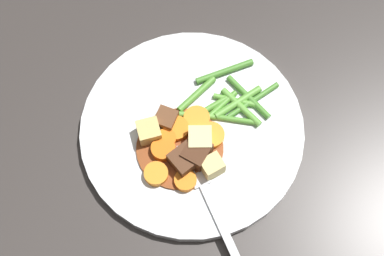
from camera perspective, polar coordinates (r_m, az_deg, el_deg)
The scene contains 28 objects.
ground_plane at distance 0.74m, azimuth -0.00°, elevation -0.44°, with size 3.00×3.00×0.00m, color #383330.
dinner_plate at distance 0.73m, azimuth -0.00°, elevation -0.22°, with size 0.28×0.28×0.01m, color white.
stew_sauce at distance 0.72m, azimuth -1.36°, elevation -1.93°, with size 0.11×0.11×0.00m, color brown.
carrot_slice_0 at distance 0.72m, azimuth -1.57°, elevation -0.09°, with size 0.03×0.03×0.01m, color orange.
carrot_slice_1 at distance 0.71m, azimuth -2.87°, elevation -2.12°, with size 0.03×0.03×0.01m, color orange.
carrot_slice_2 at distance 0.72m, azimuth -2.56°, elevation -1.09°, with size 0.02×0.02×0.01m, color orange.
carrot_slice_3 at distance 0.70m, azimuth -3.57°, elevation -4.56°, with size 0.03×0.03×0.01m, color orange.
carrot_slice_4 at distance 0.73m, azimuth 0.51°, elevation 0.90°, with size 0.03×0.03×0.01m, color orange.
carrot_slice_5 at distance 0.72m, azimuth 1.92°, elevation -0.68°, with size 0.03×0.03×0.01m, color orange.
carrot_slice_6 at distance 0.70m, azimuth -0.66°, elevation -5.22°, with size 0.03×0.03×0.01m, color orange.
potato_chunk_0 at distance 0.71m, azimuth 0.79°, elevation -1.23°, with size 0.03×0.03×0.03m, color #EAD68C.
potato_chunk_1 at distance 0.72m, azimuth -4.30°, elevation -0.36°, with size 0.03×0.03×0.02m, color #DBBC6B.
potato_chunk_2 at distance 0.70m, azimuth 2.00°, elevation -3.80°, with size 0.03×0.02×0.02m, color #E5CC7A.
meat_chunk_0 at distance 0.72m, azimuth -2.58°, elevation 0.90°, with size 0.03×0.03×0.02m, color brown.
meat_chunk_1 at distance 0.70m, azimuth -0.64°, elevation -3.10°, with size 0.03×0.04×0.02m, color #56331E.
meat_chunk_2 at distance 0.70m, azimuth 0.46°, elevation -2.52°, with size 0.03×0.03×0.03m, color #4C2B19.
green_bean_0 at distance 0.74m, azimuth 6.06°, elevation 2.72°, with size 0.01×0.01×0.08m, color #4C8E33.
green_bean_1 at distance 0.75m, azimuth 5.61°, elevation 3.07°, with size 0.01×0.01×0.08m, color #4C8E33.
green_bean_2 at distance 0.74m, azimuth 2.94°, elevation 2.26°, with size 0.01×0.01×0.05m, color #599E38.
green_bean_3 at distance 0.74m, azimuth 4.30°, elevation 2.73°, with size 0.01×0.01×0.06m, color #66AD42.
green_bean_4 at distance 0.74m, azimuth 0.47°, elevation 3.37°, with size 0.01×0.01×0.06m, color #599E38.
green_bean_5 at distance 0.76m, azimuth 3.10°, elevation 5.68°, with size 0.01×0.01×0.08m, color #4C8E33.
green_bean_6 at distance 0.73m, azimuth 4.10°, elevation 0.86°, with size 0.01×0.01×0.06m, color #599E38.
green_bean_7 at distance 0.74m, azimuth 4.57°, elevation 2.56°, with size 0.01×0.01×0.07m, color #66AD42.
green_bean_8 at distance 0.74m, azimuth 1.63°, elevation 1.93°, with size 0.01×0.01×0.05m, color #599E38.
green_bean_9 at distance 0.74m, azimuth 4.88°, elevation 2.07°, with size 0.01×0.01×0.07m, color #66AD42.
green_bean_10 at distance 0.73m, azimuth 0.21°, elevation 1.27°, with size 0.01×0.01×0.05m, color #66AD42.
fork at distance 0.69m, azimuth 1.84°, elevation -7.28°, with size 0.12×0.15×0.00m.
Camera 1 is at (0.25, 0.14, 0.68)m, focal length 53.87 mm.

